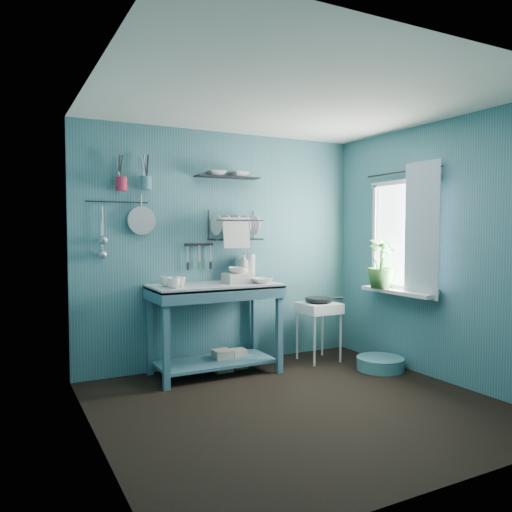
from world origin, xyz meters
name	(u,v)px	position (x,y,z in m)	size (l,w,h in m)	color
floor	(298,405)	(0.00, 0.00, 0.00)	(3.20, 3.20, 0.00)	black
ceiling	(299,100)	(0.00, 0.00, 2.50)	(3.20, 3.20, 0.00)	silver
wall_back	(224,249)	(0.00, 1.50, 1.25)	(3.20, 3.20, 0.00)	#36666F
wall_front	(446,267)	(0.00, -1.50, 1.25)	(3.20, 3.20, 0.00)	#36666F
wall_left	(96,260)	(-1.60, 0.00, 1.25)	(3.00, 3.00, 0.00)	#36666F
wall_right	(439,251)	(1.60, 0.00, 1.25)	(3.00, 3.00, 0.00)	#36666F
work_counter	(215,329)	(-0.25, 1.16, 0.46)	(1.29, 0.64, 0.91)	#376474
mug_left	(174,283)	(-0.73, 1.00, 0.96)	(0.12, 0.12, 0.10)	silver
mug_mid	(181,282)	(-0.63, 1.10, 0.96)	(0.10, 0.10, 0.09)	silver
mug_right	(166,282)	(-0.75, 1.16, 0.96)	(0.12, 0.12, 0.10)	silver
wash_tub	(238,278)	(0.00, 1.14, 0.96)	(0.28, 0.22, 0.10)	#BAB3AA
tub_bowl	(238,270)	(0.00, 1.14, 1.04)	(0.20, 0.20, 0.06)	silver
soap_bottle	(243,266)	(0.17, 1.36, 1.06)	(0.12, 0.12, 0.30)	#BAB3AA
water_bottle	(251,267)	(0.27, 1.38, 1.05)	(0.09, 0.09, 0.28)	silver
counter_bowl	(261,281)	(0.20, 1.01, 0.94)	(0.22, 0.22, 0.05)	silver
hotplate_stand	(319,332)	(0.96, 1.10, 0.32)	(0.40, 0.40, 0.65)	white
frying_pan	(319,299)	(0.96, 1.10, 0.68)	(0.30, 0.30, 0.04)	black
knife_strip	(199,245)	(-0.30, 1.47, 1.30)	(0.32, 0.02, 0.03)	black
dish_rack	(236,225)	(0.08, 1.37, 1.50)	(0.55, 0.24, 0.32)	black
upper_shelf	(228,177)	(0.00, 1.40, 2.01)	(0.70, 0.18, 0.01)	black
shelf_bowl_left	(217,169)	(-0.13, 1.40, 2.09)	(0.21, 0.21, 0.05)	silver
shelf_bowl_right	(238,173)	(0.12, 1.40, 2.06)	(0.21, 0.21, 0.05)	silver
utensil_cup_magenta	(121,184)	(-1.11, 1.42, 1.90)	(0.11, 0.11, 0.13)	#A81F38
utensil_cup_teal	(146,183)	(-0.87, 1.42, 1.91)	(0.11, 0.11, 0.13)	teal
colander	(142,221)	(-0.91, 1.45, 1.55)	(0.28, 0.28, 0.03)	#A2A3AA
ladle_outer	(102,222)	(-1.28, 1.46, 1.53)	(0.01, 0.01, 0.30)	#A2A3AA
ladle_inner	(102,236)	(-1.29, 1.46, 1.39)	(0.01, 0.01, 0.30)	#A2A3AA
hook_rail	(117,202)	(-1.14, 1.47, 1.72)	(0.01, 0.01, 0.60)	black
window_glass	(404,235)	(1.59, 0.45, 1.40)	(1.10, 1.10, 0.00)	white
windowsill	(397,292)	(1.50, 0.45, 0.81)	(0.16, 0.95, 0.04)	white
curtain	(421,230)	(1.52, 0.15, 1.45)	(1.35, 1.35, 0.00)	silver
curtain_rod	(402,172)	(1.54, 0.45, 2.05)	(0.02, 0.02, 1.05)	black
potted_plant	(381,264)	(1.46, 0.66, 1.09)	(0.30, 0.30, 0.53)	#306528
storage_tin_large	(222,360)	(-0.15, 1.21, 0.11)	(0.18, 0.18, 0.22)	tan
storage_tin_small	(238,358)	(0.05, 1.24, 0.10)	(0.15, 0.15, 0.20)	tan
floor_basin	(380,364)	(1.32, 0.49, 0.07)	(0.49, 0.49, 0.13)	teal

